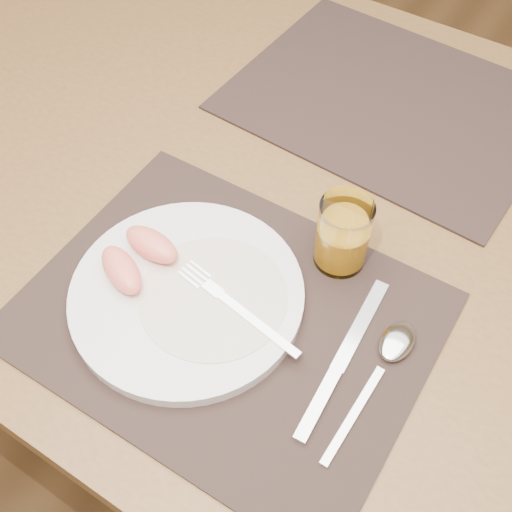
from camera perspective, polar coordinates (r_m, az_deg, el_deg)
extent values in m
plane|color=brown|center=(1.50, 3.13, -14.20)|extent=(5.00, 5.00, 0.00)
cube|color=brown|center=(0.87, 5.24, 4.58)|extent=(1.40, 0.90, 0.04)
cylinder|color=brown|center=(1.61, -8.94, 13.04)|extent=(0.06, 0.06, 0.71)
cube|color=#2E201C|center=(0.74, -2.62, -5.38)|extent=(0.45, 0.36, 0.00)
cube|color=#2E201C|center=(1.00, 11.83, 13.26)|extent=(0.47, 0.37, 0.00)
cylinder|color=white|center=(0.74, -6.15, -3.44)|extent=(0.27, 0.27, 0.02)
cylinder|color=white|center=(0.73, -3.85, -3.59)|extent=(0.17, 0.17, 0.00)
cube|color=silver|center=(0.71, 0.23, -6.15)|extent=(0.12, 0.03, 0.00)
cube|color=silver|center=(0.73, -3.84, -2.97)|extent=(0.03, 0.02, 0.00)
cube|color=silver|center=(0.75, -5.48, -1.67)|extent=(0.04, 0.03, 0.00)
cube|color=silver|center=(0.73, 9.28, -6.05)|extent=(0.02, 0.13, 0.00)
cube|color=silver|center=(0.68, 5.55, -12.98)|extent=(0.02, 0.09, 0.01)
cube|color=silver|center=(0.68, 8.65, -13.79)|extent=(0.01, 0.13, 0.00)
ellipsoid|color=silver|center=(0.73, 12.44, -7.41)|extent=(0.04, 0.06, 0.01)
cylinder|color=white|center=(0.75, 7.74, 1.97)|extent=(0.06, 0.06, 0.10)
cylinder|color=orange|center=(0.76, 7.60, 1.15)|extent=(0.05, 0.05, 0.05)
ellipsoid|color=#FF8068|center=(0.75, -11.88, -1.21)|extent=(0.08, 0.06, 0.03)
ellipsoid|color=#FF8068|center=(0.76, -9.27, 1.02)|extent=(0.08, 0.04, 0.03)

